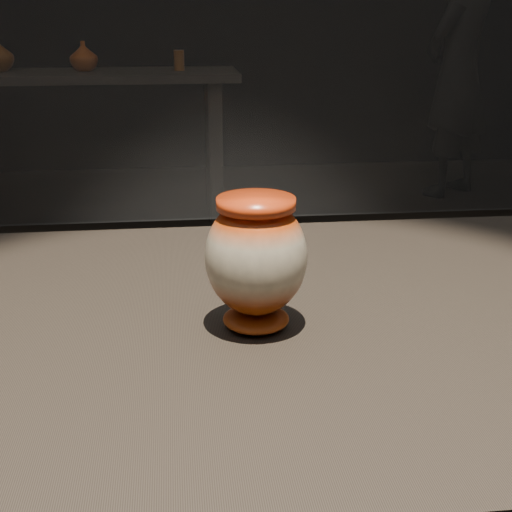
# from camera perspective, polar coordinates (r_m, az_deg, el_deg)

# --- Properties ---
(display_plinth) EXTENTS (2.00, 0.80, 0.90)m
(display_plinth) POSITION_cam_1_polar(r_m,az_deg,el_deg) (1.07, -2.15, -18.15)
(display_plinth) COLOR black
(display_plinth) RESTS_ON ground
(main_vase) EXTENTS (0.16, 0.16, 0.17)m
(main_vase) POSITION_cam_1_polar(r_m,az_deg,el_deg) (0.86, -0.00, -0.19)
(main_vase) COLOR maroon
(main_vase) RESTS_ON display_plinth
(back_shelf) EXTENTS (2.00, 0.60, 0.90)m
(back_shelf) POSITION_cam_1_polar(r_m,az_deg,el_deg) (4.56, -14.37, 10.79)
(back_shelf) COLOR black
(back_shelf) RESTS_ON ground
(back_vase_mid) EXTENTS (0.23, 0.23, 0.17)m
(back_vase_mid) POSITION_cam_1_polar(r_m,az_deg,el_deg) (4.54, -13.63, 15.28)
(back_vase_mid) COLOR maroon
(back_vase_mid) RESTS_ON back_shelf
(back_vase_right) EXTENTS (0.06, 0.06, 0.12)m
(back_vase_right) POSITION_cam_1_polar(r_m,az_deg,el_deg) (4.48, -6.18, 15.30)
(back_vase_right) COLOR brown
(back_vase_right) RESTS_ON back_shelf
(visitor) EXTENTS (0.73, 0.68, 1.67)m
(visitor) POSITION_cam_1_polar(r_m,az_deg,el_deg) (5.17, 15.85, 13.85)
(visitor) COLOR black
(visitor) RESTS_ON ground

